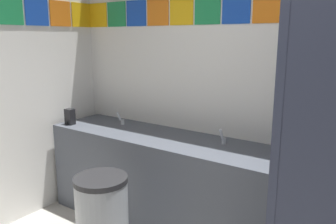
# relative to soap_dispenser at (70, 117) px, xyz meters

# --- Properties ---
(wall_back) EXTENTS (4.23, 0.09, 2.72)m
(wall_back) POSITION_rel_soap_dispenser_xyz_m (1.94, 0.54, 0.42)
(wall_back) COLOR white
(wall_back) RESTS_ON ground_plane
(vanity_counter) EXTENTS (2.26, 0.62, 0.86)m
(vanity_counter) POSITION_rel_soap_dispenser_xyz_m (1.00, 0.19, -0.50)
(vanity_counter) COLOR #4C515B
(vanity_counter) RESTS_ON ground_plane
(faucet_left) EXTENTS (0.04, 0.10, 0.14)m
(faucet_left) POSITION_rel_soap_dispenser_xyz_m (0.44, 0.28, -0.03)
(faucet_left) COLOR silver
(faucet_left) RESTS_ON vanity_counter
(faucet_right) EXTENTS (0.04, 0.10, 0.14)m
(faucet_right) POSITION_rel_soap_dispenser_xyz_m (1.57, 0.28, -0.03)
(faucet_right) COLOR silver
(faucet_right) RESTS_ON vanity_counter
(soap_dispenser) EXTENTS (0.09, 0.09, 0.16)m
(soap_dispenser) POSITION_rel_soap_dispenser_xyz_m (0.00, 0.00, 0.00)
(soap_dispenser) COLOR black
(soap_dispenser) RESTS_ON vanity_counter
(stall_divider) EXTENTS (0.92, 1.39, 2.12)m
(stall_divider) POSITION_rel_soap_dispenser_xyz_m (2.52, -0.45, 0.12)
(stall_divider) COLOR #33384C
(stall_divider) RESTS_ON ground_plane
(trash_bin) EXTENTS (0.40, 0.40, 0.72)m
(trash_bin) POSITION_rel_soap_dispenser_xyz_m (0.98, -0.54, -0.58)
(trash_bin) COLOR #999EA3
(trash_bin) RESTS_ON ground_plane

